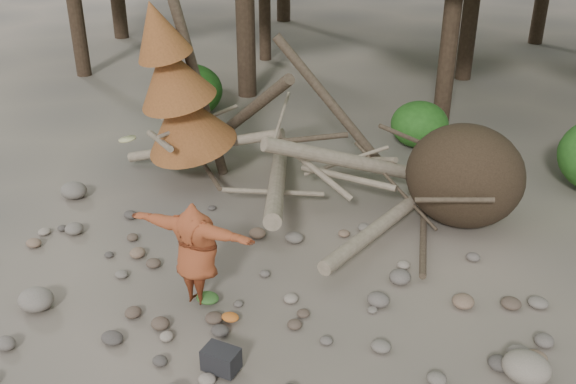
% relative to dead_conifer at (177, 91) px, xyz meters
% --- Properties ---
extents(ground, '(120.00, 120.00, 0.00)m').
position_rel_dead_conifer_xyz_m(ground, '(3.12, -3.37, -2.11)').
color(ground, '#514C44').
rests_on(ground, ground).
extents(deadfall_pile, '(8.55, 5.24, 3.30)m').
position_rel_dead_conifer_xyz_m(deadfall_pile, '(5.13, 0.87, -1.16)').
color(deadfall_pile, '#332619').
rests_on(deadfall_pile, ground).
extents(dead_conifer, '(2.06, 2.16, 4.35)m').
position_rel_dead_conifer_xyz_m(dead_conifer, '(0.00, 0.00, 0.00)').
color(dead_conifer, '#4C3F30').
rests_on(dead_conifer, ground).
extents(bush_left, '(1.80, 1.80, 1.44)m').
position_rel_dead_conifer_xyz_m(bush_left, '(-2.38, 3.83, -1.39)').
color(bush_left, '#1E5015').
rests_on(bush_left, ground).
extents(bush_mid, '(1.40, 1.40, 1.12)m').
position_rel_dead_conifer_xyz_m(bush_mid, '(3.92, 4.43, -1.55)').
color(bush_mid, '#29651D').
rests_on(bush_mid, ground).
extents(frisbee_thrower, '(2.70, 0.96, 2.29)m').
position_rel_dead_conifer_xyz_m(frisbee_thrower, '(2.67, -3.48, -1.18)').
color(frisbee_thrower, brown).
rests_on(frisbee_thrower, ground).
extents(backpack, '(0.48, 0.32, 0.32)m').
position_rel_dead_conifer_xyz_m(backpack, '(3.79, -4.65, -1.95)').
color(backpack, black).
rests_on(backpack, ground).
extents(cloth_green, '(0.37, 0.31, 0.14)m').
position_rel_dead_conifer_xyz_m(cloth_green, '(2.79, -3.44, -2.04)').
color(cloth_green, '#325E25').
rests_on(cloth_green, ground).
extents(cloth_orange, '(0.27, 0.22, 0.10)m').
position_rel_dead_conifer_xyz_m(cloth_orange, '(3.35, -3.68, -2.06)').
color(cloth_orange, '#C06020').
rests_on(cloth_orange, ground).
extents(boulder_front_left, '(0.56, 0.50, 0.34)m').
position_rel_dead_conifer_xyz_m(boulder_front_left, '(0.48, -4.69, -1.94)').
color(boulder_front_left, slate).
rests_on(boulder_front_left, ground).
extents(boulder_mid_right, '(0.64, 0.58, 0.38)m').
position_rel_dead_conifer_xyz_m(boulder_mid_right, '(7.48, -2.98, -1.92)').
color(boulder_mid_right, gray).
rests_on(boulder_mid_right, ground).
extents(boulder_mid_left, '(0.56, 0.50, 0.34)m').
position_rel_dead_conifer_xyz_m(boulder_mid_left, '(-1.70, -1.52, -1.94)').
color(boulder_mid_left, '#696258').
rests_on(boulder_mid_left, ground).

